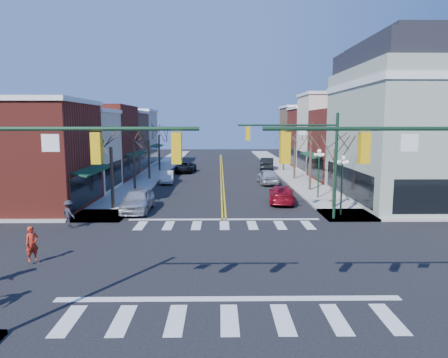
{
  "coord_description": "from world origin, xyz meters",
  "views": [
    {
      "loc": [
        -0.34,
        -18.8,
        6.58
      ],
      "look_at": [
        -0.01,
        7.77,
        2.8
      ],
      "focal_mm": 32.0,
      "sensor_mm": 36.0,
      "label": 1
    }
  ],
  "objects_px": {
    "lamppost_corner": "(342,175)",
    "car_right_mid": "(267,176)",
    "victorian_corner": "(421,121)",
    "pedestrian_red_a": "(32,244)",
    "lamppost_midblock": "(319,165)",
    "car_left_mid": "(167,177)",
    "car_left_near": "(138,200)",
    "pedestrian_dark_b": "(69,213)",
    "car_left_far": "(185,167)",
    "car_right_far": "(267,164)",
    "car_right_near": "(282,194)"
  },
  "relations": [
    {
      "from": "lamppost_corner",
      "to": "car_right_mid",
      "type": "height_order",
      "value": "lamppost_corner"
    },
    {
      "from": "victorian_corner",
      "to": "lamppost_corner",
      "type": "height_order",
      "value": "victorian_corner"
    },
    {
      "from": "lamppost_corner",
      "to": "car_right_mid",
      "type": "bearing_deg",
      "value": 102.43
    },
    {
      "from": "victorian_corner",
      "to": "pedestrian_red_a",
      "type": "relative_size",
      "value": 8.64
    },
    {
      "from": "lamppost_midblock",
      "to": "car_left_mid",
      "type": "bearing_deg",
      "value": 146.57
    },
    {
      "from": "car_left_near",
      "to": "lamppost_corner",
      "type": "bearing_deg",
      "value": -7.42
    },
    {
      "from": "lamppost_corner",
      "to": "pedestrian_dark_b",
      "type": "relative_size",
      "value": 2.62
    },
    {
      "from": "car_left_far",
      "to": "pedestrian_dark_b",
      "type": "relative_size",
      "value": 2.94
    },
    {
      "from": "car_right_far",
      "to": "pedestrian_red_a",
      "type": "xyz_separation_m",
      "value": [
        -15.47,
        -37.5,
        0.13
      ]
    },
    {
      "from": "car_left_near",
      "to": "pedestrian_dark_b",
      "type": "height_order",
      "value": "pedestrian_dark_b"
    },
    {
      "from": "car_left_mid",
      "to": "victorian_corner",
      "type": "bearing_deg",
      "value": -28.68
    },
    {
      "from": "pedestrian_dark_b",
      "to": "car_right_near",
      "type": "bearing_deg",
      "value": -113.93
    },
    {
      "from": "car_left_mid",
      "to": "car_right_far",
      "type": "xyz_separation_m",
      "value": [
        12.45,
        12.38,
        0.18
      ]
    },
    {
      "from": "car_left_near",
      "to": "car_right_far",
      "type": "distance_m",
      "value": 29.36
    },
    {
      "from": "lamppost_corner",
      "to": "pedestrian_dark_b",
      "type": "xyz_separation_m",
      "value": [
        -17.9,
        -2.92,
        -1.99
      ]
    },
    {
      "from": "lamppost_corner",
      "to": "car_left_near",
      "type": "height_order",
      "value": "lamppost_corner"
    },
    {
      "from": "lamppost_midblock",
      "to": "pedestrian_red_a",
      "type": "distance_m",
      "value": 23.44
    },
    {
      "from": "victorian_corner",
      "to": "car_left_mid",
      "type": "xyz_separation_m",
      "value": [
        -22.55,
        9.9,
        -5.99
      ]
    },
    {
      "from": "car_left_mid",
      "to": "car_left_near",
      "type": "bearing_deg",
      "value": -96.42
    },
    {
      "from": "pedestrian_dark_b",
      "to": "car_left_near",
      "type": "bearing_deg",
      "value": -86.94
    },
    {
      "from": "victorian_corner",
      "to": "lamppost_corner",
      "type": "distance_m",
      "value": 10.89
    },
    {
      "from": "pedestrian_dark_b",
      "to": "car_left_far",
      "type": "bearing_deg",
      "value": -62.24
    },
    {
      "from": "car_left_far",
      "to": "car_right_near",
      "type": "xyz_separation_m",
      "value": [
        9.6,
        -20.25,
        0.04
      ]
    },
    {
      "from": "lamppost_corner",
      "to": "car_right_near",
      "type": "distance_m",
      "value": 6.39
    },
    {
      "from": "car_left_mid",
      "to": "pedestrian_red_a",
      "type": "relative_size",
      "value": 2.44
    },
    {
      "from": "lamppost_corner",
      "to": "car_left_near",
      "type": "bearing_deg",
      "value": 172.73
    },
    {
      "from": "car_left_mid",
      "to": "car_right_near",
      "type": "xyz_separation_m",
      "value": [
        10.85,
        -10.98,
        0.06
      ]
    },
    {
      "from": "car_left_mid",
      "to": "car_right_near",
      "type": "bearing_deg",
      "value": -50.32
    },
    {
      "from": "car_right_mid",
      "to": "car_right_near",
      "type": "bearing_deg",
      "value": 86.81
    },
    {
      "from": "lamppost_corner",
      "to": "lamppost_midblock",
      "type": "bearing_deg",
      "value": 90.0
    },
    {
      "from": "victorian_corner",
      "to": "car_right_near",
      "type": "relative_size",
      "value": 2.87
    },
    {
      "from": "car_left_near",
      "to": "car_left_mid",
      "type": "height_order",
      "value": "car_left_near"
    },
    {
      "from": "lamppost_midblock",
      "to": "car_left_mid",
      "type": "height_order",
      "value": "lamppost_midblock"
    },
    {
      "from": "car_right_mid",
      "to": "car_right_far",
      "type": "bearing_deg",
      "value": -99.41
    },
    {
      "from": "car_left_near",
      "to": "car_right_far",
      "type": "bearing_deg",
      "value": 63.99
    },
    {
      "from": "victorian_corner",
      "to": "car_right_far",
      "type": "bearing_deg",
      "value": 114.38
    },
    {
      "from": "car_left_mid",
      "to": "car_right_near",
      "type": "relative_size",
      "value": 0.81
    },
    {
      "from": "car_right_mid",
      "to": "lamppost_corner",
      "type": "bearing_deg",
      "value": 99.64
    },
    {
      "from": "car_left_near",
      "to": "car_right_far",
      "type": "relative_size",
      "value": 0.97
    },
    {
      "from": "car_left_mid",
      "to": "car_right_mid",
      "type": "height_order",
      "value": "car_right_mid"
    },
    {
      "from": "lamppost_corner",
      "to": "car_left_far",
      "type": "height_order",
      "value": "lamppost_corner"
    },
    {
      "from": "car_left_far",
      "to": "car_right_far",
      "type": "height_order",
      "value": "car_right_far"
    },
    {
      "from": "car_left_mid",
      "to": "pedestrian_red_a",
      "type": "height_order",
      "value": "pedestrian_red_a"
    },
    {
      "from": "lamppost_corner",
      "to": "lamppost_midblock",
      "type": "height_order",
      "value": "same"
    },
    {
      "from": "lamppost_midblock",
      "to": "car_left_mid",
      "type": "distance_m",
      "value": 17.22
    },
    {
      "from": "pedestrian_red_a",
      "to": "car_left_near",
      "type": "bearing_deg",
      "value": 26.75
    },
    {
      "from": "car_left_mid",
      "to": "car_right_far",
      "type": "bearing_deg",
      "value": 39.88
    },
    {
      "from": "car_left_mid",
      "to": "car_right_far",
      "type": "relative_size",
      "value": 0.79
    },
    {
      "from": "car_left_mid",
      "to": "car_right_mid",
      "type": "distance_m",
      "value": 10.95
    },
    {
      "from": "car_left_near",
      "to": "car_right_near",
      "type": "height_order",
      "value": "car_left_near"
    }
  ]
}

